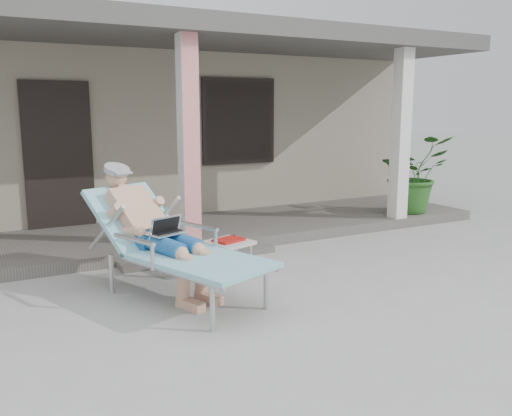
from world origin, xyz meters
TOP-DOWN VIEW (x-y plane):
  - ground at (0.00, 0.00)m, footprint 60.00×60.00m
  - house at (0.00, 6.50)m, footprint 10.40×5.40m
  - porch_deck at (0.00, 3.00)m, footprint 10.00×2.00m
  - porch_overhang at (0.00, 2.95)m, footprint 10.00×2.30m
  - porch_step at (0.00, 1.85)m, footprint 2.00×0.30m
  - lounger at (-0.79, 0.85)m, footprint 1.48×2.21m
  - side_table at (0.07, 1.15)m, footprint 0.58×0.58m
  - potted_palm at (4.06, 2.43)m, footprint 1.24×1.11m

SIDE VIEW (x-z plane):
  - ground at x=0.00m, z-range 0.00..0.00m
  - porch_step at x=0.00m, z-range 0.00..0.07m
  - porch_deck at x=0.00m, z-range 0.00..0.15m
  - side_table at x=0.07m, z-range 0.14..0.55m
  - potted_palm at x=4.06m, z-range 0.15..1.43m
  - lounger at x=-0.79m, z-range 0.16..1.55m
  - house at x=0.00m, z-range 0.02..3.32m
  - porch_overhang at x=0.00m, z-range 1.36..4.21m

